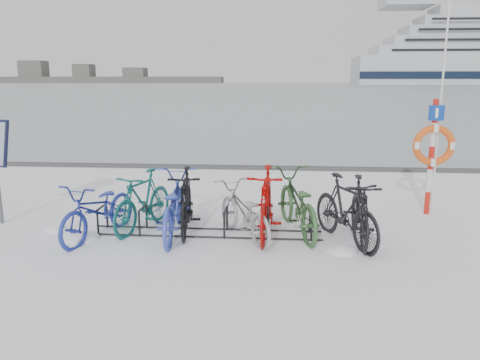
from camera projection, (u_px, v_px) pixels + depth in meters
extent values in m
plane|color=white|center=(205.00, 234.00, 8.05)|extent=(900.00, 900.00, 0.00)
cube|color=#9DA9B2|center=(274.00, 86.00, 159.01)|extent=(400.00, 298.00, 0.02)
cube|color=#3F3F42|center=(235.00, 167.00, 13.78)|extent=(400.00, 0.25, 0.10)
cylinder|color=black|center=(98.00, 223.00, 7.92)|extent=(0.04, 0.04, 0.44)
cylinder|color=black|center=(107.00, 215.00, 8.35)|extent=(0.04, 0.04, 0.44)
cylinder|color=black|center=(102.00, 207.00, 8.09)|extent=(0.04, 0.44, 0.04)
cylinder|color=black|center=(139.00, 224.00, 7.87)|extent=(0.04, 0.04, 0.44)
cylinder|color=black|center=(146.00, 216.00, 8.30)|extent=(0.04, 0.04, 0.44)
cylinder|color=black|center=(142.00, 208.00, 8.04)|extent=(0.04, 0.44, 0.04)
cylinder|color=black|center=(181.00, 225.00, 7.81)|extent=(0.04, 0.04, 0.44)
cylinder|color=black|center=(186.00, 217.00, 8.24)|extent=(0.04, 0.04, 0.44)
cylinder|color=black|center=(184.00, 209.00, 7.98)|extent=(0.04, 0.44, 0.04)
cylinder|color=black|center=(224.00, 226.00, 7.76)|extent=(0.04, 0.04, 0.44)
cylinder|color=black|center=(227.00, 218.00, 8.19)|extent=(0.04, 0.04, 0.44)
cylinder|color=black|center=(226.00, 210.00, 7.93)|extent=(0.04, 0.44, 0.04)
cylinder|color=black|center=(268.00, 227.00, 7.70)|extent=(0.04, 0.04, 0.44)
cylinder|color=black|center=(268.00, 219.00, 8.13)|extent=(0.04, 0.04, 0.44)
cylinder|color=black|center=(268.00, 211.00, 7.87)|extent=(0.04, 0.44, 0.04)
cylinder|color=black|center=(312.00, 228.00, 7.65)|extent=(0.04, 0.04, 0.44)
cylinder|color=black|center=(310.00, 220.00, 8.07)|extent=(0.04, 0.04, 0.44)
cylinder|color=black|center=(311.00, 211.00, 7.81)|extent=(0.04, 0.44, 0.04)
cylinder|color=black|center=(203.00, 237.00, 7.83)|extent=(4.00, 0.03, 0.03)
cylinder|color=black|center=(207.00, 229.00, 8.26)|extent=(4.00, 0.03, 0.03)
cylinder|color=red|center=(427.00, 203.00, 9.20)|extent=(0.10, 0.10, 0.45)
cylinder|color=silver|center=(429.00, 180.00, 9.10)|extent=(0.10, 0.10, 0.45)
cylinder|color=red|center=(431.00, 158.00, 9.01)|extent=(0.10, 0.10, 0.45)
cylinder|color=silver|center=(433.00, 135.00, 8.91)|extent=(0.10, 0.10, 0.45)
cylinder|color=red|center=(435.00, 111.00, 8.82)|extent=(0.10, 0.10, 0.45)
torus|color=#E15115|center=(434.00, 145.00, 8.87)|extent=(0.78, 0.13, 0.78)
cube|color=#0D3699|center=(436.00, 113.00, 8.75)|extent=(0.28, 0.03, 0.28)
cylinder|color=silver|center=(440.00, 110.00, 8.85)|extent=(0.04, 0.04, 4.07)
cube|color=silver|center=(406.00, 0.00, 186.48)|extent=(18.90, 18.90, 5.67)
cube|color=#4F4F4F|center=(68.00, 80.00, 270.19)|extent=(180.00, 12.00, 3.50)
cube|color=#4F4F4F|center=(18.00, 73.00, 271.71)|extent=(24.00, 10.00, 8.00)
cube|color=#4F4F4F|center=(118.00, 74.00, 267.18)|extent=(20.00, 10.00, 6.00)
imported|color=#22329B|center=(99.00, 208.00, 7.81)|extent=(1.17, 2.03, 1.01)
imported|color=#115B57|center=(143.00, 199.00, 8.25)|extent=(1.00, 1.86, 1.08)
imported|color=#374BBA|center=(173.00, 203.00, 7.91)|extent=(0.90, 2.16, 1.10)
imported|color=black|center=(186.00, 199.00, 8.12)|extent=(0.74, 1.92, 1.13)
imported|color=#9C9FA3|center=(243.00, 210.00, 7.77)|extent=(1.45, 1.89, 0.95)
imported|color=#A50907|center=(266.00, 201.00, 7.87)|extent=(0.65, 2.01, 1.19)
imported|color=#335A2F|center=(297.00, 201.00, 8.05)|extent=(1.23, 2.23, 1.11)
imported|color=black|center=(346.00, 208.00, 7.55)|extent=(1.26, 1.92, 1.13)
imported|color=black|center=(360.00, 209.00, 7.62)|extent=(0.55, 1.81, 1.08)
ellipsoid|color=white|center=(373.00, 230.00, 8.24)|extent=(0.38, 0.38, 0.13)
ellipsoid|color=white|center=(82.00, 239.00, 7.79)|extent=(0.58, 0.58, 0.20)
ellipsoid|color=white|center=(342.00, 251.00, 7.25)|extent=(0.50, 0.50, 0.17)
ellipsoid|color=white|center=(268.00, 224.00, 8.57)|extent=(0.47, 0.47, 0.16)
ellipsoid|color=white|center=(59.00, 230.00, 8.26)|extent=(0.45, 0.45, 0.16)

